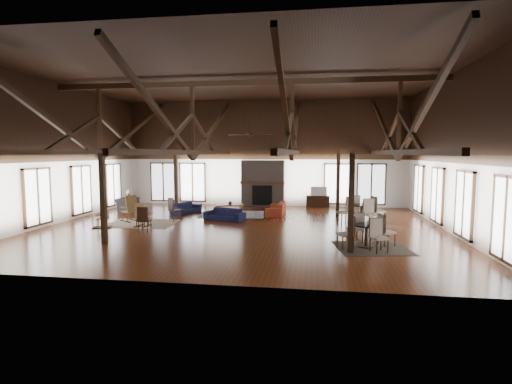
# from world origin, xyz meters

# --- Properties ---
(floor) EXTENTS (16.00, 16.00, 0.00)m
(floor) POSITION_xyz_m (0.00, 0.00, 0.00)
(floor) COLOR #572812
(floor) RESTS_ON ground
(ceiling) EXTENTS (16.00, 14.00, 0.02)m
(ceiling) POSITION_xyz_m (0.00, 0.00, 6.00)
(ceiling) COLOR black
(ceiling) RESTS_ON wall_back
(wall_back) EXTENTS (16.00, 0.02, 6.00)m
(wall_back) POSITION_xyz_m (0.00, 7.00, 3.00)
(wall_back) COLOR white
(wall_back) RESTS_ON floor
(wall_front) EXTENTS (16.00, 0.02, 6.00)m
(wall_front) POSITION_xyz_m (0.00, -7.00, 3.00)
(wall_front) COLOR white
(wall_front) RESTS_ON floor
(wall_left) EXTENTS (0.02, 14.00, 6.00)m
(wall_left) POSITION_xyz_m (-8.00, 0.00, 3.00)
(wall_left) COLOR white
(wall_left) RESTS_ON floor
(wall_right) EXTENTS (0.02, 14.00, 6.00)m
(wall_right) POSITION_xyz_m (8.00, 0.00, 3.00)
(wall_right) COLOR white
(wall_right) RESTS_ON floor
(roof_truss) EXTENTS (15.60, 14.07, 3.14)m
(roof_truss) POSITION_xyz_m (0.00, 0.00, 4.03)
(roof_truss) COLOR black
(roof_truss) RESTS_ON wall_back
(post_grid) EXTENTS (8.16, 7.16, 3.05)m
(post_grid) POSITION_xyz_m (0.00, 0.00, 1.52)
(post_grid) COLOR black
(post_grid) RESTS_ON floor
(fireplace) EXTENTS (2.50, 0.69, 2.60)m
(fireplace) POSITION_xyz_m (0.00, 6.67, 1.29)
(fireplace) COLOR #64564C
(fireplace) RESTS_ON floor
(ceiling_fan) EXTENTS (1.60, 1.60, 0.75)m
(ceiling_fan) POSITION_xyz_m (0.50, -1.00, 3.73)
(ceiling_fan) COLOR black
(ceiling_fan) RESTS_ON roof_truss
(sofa_navy_front) EXTENTS (1.97, 1.26, 0.54)m
(sofa_navy_front) POSITION_xyz_m (-1.08, 1.65, 0.27)
(sofa_navy_front) COLOR #131536
(sofa_navy_front) RESTS_ON floor
(sofa_navy_left) EXTENTS (1.89, 1.20, 0.52)m
(sofa_navy_left) POSITION_xyz_m (-3.46, 3.45, 0.26)
(sofa_navy_left) COLOR #131634
(sofa_navy_left) RESTS_ON floor
(sofa_orange) EXTENTS (2.06, 0.86, 0.60)m
(sofa_orange) POSITION_xyz_m (1.04, 3.72, 0.30)
(sofa_orange) COLOR maroon
(sofa_orange) RESTS_ON floor
(coffee_table) EXTENTS (1.46, 1.02, 0.51)m
(coffee_table) POSITION_xyz_m (-1.20, 3.29, 0.45)
(coffee_table) COLOR brown
(coffee_table) RESTS_ON floor
(vase) EXTENTS (0.24, 0.24, 0.20)m
(vase) POSITION_xyz_m (-1.16, 3.19, 0.61)
(vase) COLOR #B2B2B2
(vase) RESTS_ON coffee_table
(armchair) EXTENTS (1.10, 0.97, 0.69)m
(armchair) POSITION_xyz_m (-6.71, 3.65, 0.34)
(armchair) COLOR #2F2F31
(armchair) RESTS_ON floor
(side_table_lamp) EXTENTS (0.43, 0.43, 1.10)m
(side_table_lamp) POSITION_xyz_m (-7.03, 4.52, 0.42)
(side_table_lamp) COLOR black
(side_table_lamp) RESTS_ON floor
(rocking_chair_a) EXTENTS (1.02, 0.92, 1.17)m
(rocking_chair_a) POSITION_xyz_m (-5.11, 0.70, 0.55)
(rocking_chair_a) COLOR brown
(rocking_chair_a) RESTS_ON floor
(rocking_chair_b) EXTENTS (0.50, 0.81, 0.99)m
(rocking_chair_b) POSITION_xyz_m (-4.10, -0.43, 0.47)
(rocking_chair_b) COLOR brown
(rocking_chair_b) RESTS_ON floor
(rocking_chair_c) EXTENTS (0.85, 0.65, 0.97)m
(rocking_chair_c) POSITION_xyz_m (-5.51, -0.80, 0.46)
(rocking_chair_c) COLOR brown
(rocking_chair_c) RESTS_ON floor
(side_chair_a) EXTENTS (0.63, 0.63, 1.06)m
(side_chair_a) POSITION_xyz_m (-3.30, 1.09, 0.62)
(side_chair_a) COLOR black
(side_chair_a) RESTS_ON floor
(side_chair_b) EXTENTS (0.42, 0.42, 1.00)m
(side_chair_b) POSITION_xyz_m (-3.49, -1.54, 0.58)
(side_chair_b) COLOR black
(side_chair_b) RESTS_ON floor
(cafe_table_near) EXTENTS (1.98, 1.98, 1.03)m
(cafe_table_near) POSITION_xyz_m (4.57, -2.69, 0.51)
(cafe_table_near) COLOR black
(cafe_table_near) RESTS_ON floor
(cafe_table_far) EXTENTS (2.18, 2.18, 1.13)m
(cafe_table_far) POSITION_xyz_m (4.91, 1.79, 0.56)
(cafe_table_far) COLOR black
(cafe_table_far) RESTS_ON floor
(cup_near) EXTENTS (0.16, 0.16, 0.11)m
(cup_near) POSITION_xyz_m (4.65, -2.63, 0.79)
(cup_near) COLOR #B2B2B2
(cup_near) RESTS_ON cafe_table_near
(cup_far) EXTENTS (0.13, 0.13, 0.10)m
(cup_far) POSITION_xyz_m (4.98, 1.76, 0.86)
(cup_far) COLOR #B2B2B2
(cup_far) RESTS_ON cafe_table_far
(tv_console) EXTENTS (1.27, 0.48, 0.64)m
(tv_console) POSITION_xyz_m (3.10, 6.75, 0.32)
(tv_console) COLOR black
(tv_console) RESTS_ON floor
(television) EXTENTS (0.89, 0.19, 0.51)m
(television) POSITION_xyz_m (3.14, 6.75, 0.89)
(television) COLOR #B2B2B2
(television) RESTS_ON tv_console
(rug_tan) EXTENTS (2.97, 2.38, 0.01)m
(rug_tan) POSITION_xyz_m (-4.43, 0.32, 0.01)
(rug_tan) COLOR tan
(rug_tan) RESTS_ON floor
(rug_navy) EXTENTS (3.37, 2.68, 0.01)m
(rug_navy) POSITION_xyz_m (-1.09, 3.38, 0.01)
(rug_navy) COLOR #161E3F
(rug_navy) RESTS_ON floor
(rug_dark) EXTENTS (2.50, 2.33, 0.01)m
(rug_dark) POSITION_xyz_m (4.74, -2.82, 0.01)
(rug_dark) COLOR black
(rug_dark) RESTS_ON floor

